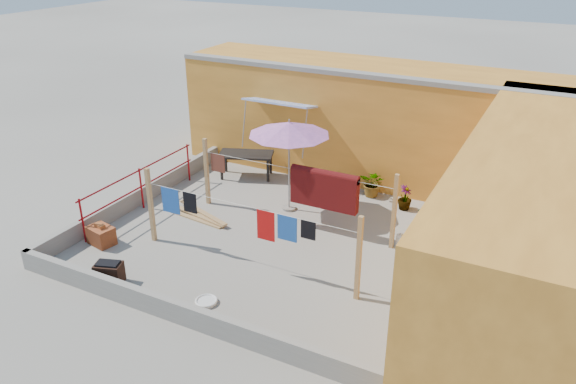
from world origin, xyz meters
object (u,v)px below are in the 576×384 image
at_px(water_jug_b, 400,241).
at_px(green_hose, 445,224).
at_px(plant_back_a, 373,183).
at_px(patio_umbrella, 289,129).
at_px(white_basin, 206,301).
at_px(brazier, 109,273).
at_px(water_jug_a, 446,253).
at_px(outdoor_table, 246,156).
at_px(brick_stack, 101,235).

height_order(water_jug_b, green_hose, water_jug_b).
distance_m(green_hose, plant_back_a, 2.30).
height_order(water_jug_b, plant_back_a, plant_back_a).
bearing_deg(green_hose, patio_umbrella, -165.75).
bearing_deg(white_basin, brazier, -171.44).
relative_size(patio_umbrella, brazier, 3.89).
distance_m(water_jug_a, water_jug_b, 1.03).
xyz_separation_m(water_jug_a, water_jug_b, (-1.03, 0.06, 0.00)).
height_order(patio_umbrella, water_jug_b, patio_umbrella).
xyz_separation_m(patio_umbrella, water_jug_a, (4.15, -0.59, -2.03)).
bearing_deg(patio_umbrella, water_jug_b, -9.65).
xyz_separation_m(water_jug_a, green_hose, (-0.36, 1.55, -0.10)).
bearing_deg(white_basin, water_jug_a, 45.32).
height_order(outdoor_table, brick_stack, outdoor_table).
distance_m(white_basin, water_jug_a, 5.29).
bearing_deg(brick_stack, water_jug_b, 26.27).
bearing_deg(green_hose, water_jug_b, -114.24).
relative_size(water_jug_b, green_hose, 0.57).
distance_m(outdoor_table, water_jug_a, 6.54).
relative_size(patio_umbrella, green_hose, 4.20).
relative_size(white_basin, green_hose, 0.76).
height_order(outdoor_table, brazier, outdoor_table).
relative_size(brazier, plant_back_a, 0.82).
distance_m(water_jug_a, plant_back_a, 3.41).
distance_m(patio_umbrella, white_basin, 4.86).
bearing_deg(brick_stack, green_hose, 33.61).
xyz_separation_m(white_basin, plant_back_a, (1.22, 6.08, 0.34)).
xyz_separation_m(outdoor_table, white_basin, (2.51, -5.68, -0.61)).
relative_size(white_basin, water_jug_a, 1.35).
bearing_deg(green_hose, outdoor_table, 176.38).
relative_size(green_hose, plant_back_a, 0.76).
bearing_deg(outdoor_table, water_jug_a, -17.12).
distance_m(water_jug_b, plant_back_a, 2.71).
relative_size(outdoor_table, water_jug_a, 5.27).
height_order(outdoor_table, white_basin, outdoor_table).
relative_size(patio_umbrella, brick_stack, 3.65).
xyz_separation_m(patio_umbrella, green_hose, (3.79, 0.96, -2.13)).
distance_m(patio_umbrella, plant_back_a, 2.99).
bearing_deg(plant_back_a, outdoor_table, -173.90).
bearing_deg(water_jug_b, outdoor_table, 160.27).
height_order(brazier, water_jug_a, brazier).
xyz_separation_m(brick_stack, plant_back_a, (4.66, 5.29, 0.16)).
relative_size(water_jug_b, plant_back_a, 0.43).
height_order(patio_umbrella, water_jug_a, patio_umbrella).
xyz_separation_m(outdoor_table, plant_back_a, (3.74, 0.40, -0.27)).
bearing_deg(brick_stack, plant_back_a, 48.61).
distance_m(brazier, plant_back_a, 7.23).
xyz_separation_m(water_jug_b, plant_back_a, (-1.46, 2.26, 0.23)).
height_order(brick_stack, brazier, brick_stack).
distance_m(brick_stack, plant_back_a, 7.05).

